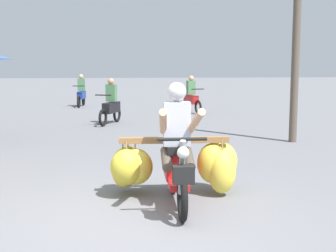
{
  "coord_description": "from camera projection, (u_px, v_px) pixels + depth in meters",
  "views": [
    {
      "loc": [
        -0.2,
        -4.87,
        1.79
      ],
      "look_at": [
        0.58,
        1.73,
        0.9
      ],
      "focal_mm": 48.66,
      "sensor_mm": 36.0,
      "label": 1
    }
  ],
  "objects": [
    {
      "name": "motorbike_main_loaded",
      "position": [
        174.0,
        162.0,
        6.16
      ],
      "size": [
        1.83,
        1.81,
        1.58
      ],
      "color": "black",
      "rests_on": "ground"
    },
    {
      "name": "utility_pole",
      "position": [
        297.0,
        28.0,
        10.36
      ],
      "size": [
        0.18,
        0.18,
        5.28
      ],
      "primitive_type": "cylinder",
      "color": "brown",
      "rests_on": "ground"
    },
    {
      "name": "motorbike_distant_far_ahead",
      "position": [
        81.0,
        93.0,
        19.78
      ],
      "size": [
        0.5,
        1.62,
        1.4
      ],
      "color": "black",
      "rests_on": "ground"
    },
    {
      "name": "ground_plane",
      "position": [
        134.0,
        228.0,
        5.05
      ],
      "size": [
        120.0,
        120.0,
        0.0
      ],
      "primitive_type": "plane",
      "color": "slate"
    },
    {
      "name": "motorbike_distant_ahead_right",
      "position": [
        111.0,
        105.0,
        13.92
      ],
      "size": [
        0.77,
        1.53,
        1.4
      ],
      "color": "black",
      "rests_on": "ground"
    },
    {
      "name": "motorbike_distant_ahead_left",
      "position": [
        191.0,
        98.0,
        17.24
      ],
      "size": [
        0.62,
        1.59,
        1.4
      ],
      "color": "black",
      "rests_on": "ground"
    }
  ]
}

